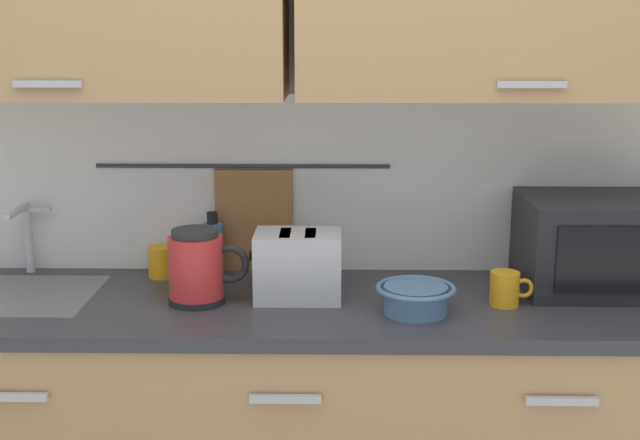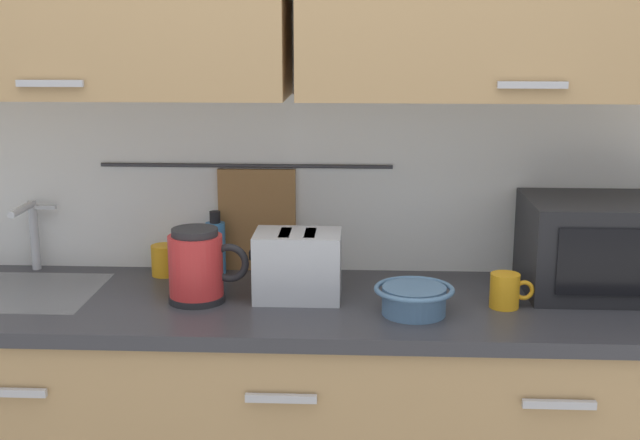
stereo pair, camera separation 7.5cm
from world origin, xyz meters
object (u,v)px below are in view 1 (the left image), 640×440
object	(u,v)px
electric_kettle	(198,267)
mixing_bowl	(416,297)
toaster	(298,265)
mug_by_kettle	(506,289)
microwave	(603,244)
dish_soap_bottle	(213,247)
mug_near_sink	(163,262)

from	to	relation	value
electric_kettle	mixing_bowl	xyz separation A→B (m)	(0.59, -0.08, -0.06)
toaster	mug_by_kettle	size ratio (longest dim) A/B	2.13
electric_kettle	toaster	bearing A→B (deg)	8.68
microwave	dish_soap_bottle	size ratio (longest dim) A/B	2.35
electric_kettle	mug_by_kettle	size ratio (longest dim) A/B	1.89
mug_near_sink	toaster	size ratio (longest dim) A/B	0.47
mixing_bowl	mug_by_kettle	distance (m)	0.26
toaster	mug_near_sink	bearing A→B (deg)	154.59
dish_soap_bottle	toaster	xyz separation A→B (m)	(0.27, -0.23, 0.01)
mug_by_kettle	mixing_bowl	bearing A→B (deg)	-165.15
microwave	toaster	world-z (taller)	microwave
mug_by_kettle	mug_near_sink	bearing A→B (deg)	165.65
mixing_bowl	mug_near_sink	bearing A→B (deg)	156.58
dish_soap_bottle	electric_kettle	bearing A→B (deg)	-90.73
electric_kettle	dish_soap_bottle	world-z (taller)	electric_kettle
dish_soap_bottle	mug_by_kettle	size ratio (longest dim) A/B	1.63
microwave	mug_near_sink	world-z (taller)	microwave
mixing_bowl	toaster	bearing A→B (deg)	159.31
electric_kettle	mug_by_kettle	distance (m)	0.85
dish_soap_bottle	toaster	bearing A→B (deg)	-40.54
mixing_bowl	electric_kettle	bearing A→B (deg)	172.49
mug_near_sink	dish_soap_bottle	bearing A→B (deg)	11.68
microwave	mixing_bowl	bearing A→B (deg)	-158.08
dish_soap_bottle	mug_near_sink	size ratio (longest dim) A/B	1.63
mixing_bowl	toaster	distance (m)	0.34
dish_soap_bottle	mug_near_sink	distance (m)	0.16
microwave	mug_by_kettle	distance (m)	0.36
microwave	mug_by_kettle	size ratio (longest dim) A/B	3.83
mixing_bowl	dish_soap_bottle	bearing A→B (deg)	149.15
mixing_bowl	microwave	bearing A→B (deg)	21.92
microwave	dish_soap_bottle	distance (m)	1.16
dish_soap_bottle	microwave	bearing A→B (deg)	-6.31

